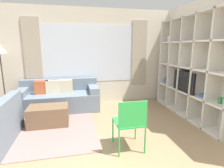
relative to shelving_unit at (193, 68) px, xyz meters
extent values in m
cube|color=beige|center=(-2.25, 1.54, 0.19)|extent=(6.02, 0.07, 2.70)
cube|color=silver|center=(-2.25, 1.50, 0.29)|extent=(2.65, 0.01, 1.60)
cube|color=#B2A38E|center=(-3.75, 1.48, 0.29)|extent=(0.44, 0.03, 1.90)
cube|color=#B2A38E|center=(-0.76, 1.48, 0.29)|extent=(0.44, 0.03, 1.90)
cube|color=beige|center=(0.19, -0.08, 0.19)|extent=(0.07, 4.37, 2.70)
cube|color=gray|center=(-3.44, 0.00, -1.15)|extent=(2.26, 2.17, 0.01)
cube|color=silver|center=(0.15, -0.01, 0.01)|extent=(0.02, 2.39, 2.34)
cube|color=silver|center=(-0.03, -0.72, 0.01)|extent=(0.39, 0.04, 2.34)
cube|color=silver|center=(-0.03, -0.25, 0.01)|extent=(0.39, 0.04, 2.34)
cube|color=silver|center=(-0.03, 0.23, 0.01)|extent=(0.39, 0.04, 2.34)
cube|color=silver|center=(-0.03, 0.71, 0.01)|extent=(0.39, 0.04, 2.34)
cube|color=silver|center=(-0.03, 1.19, 0.01)|extent=(0.39, 0.04, 2.34)
cube|color=silver|center=(-0.03, -0.01, -1.14)|extent=(0.39, 2.39, 0.04)
cube|color=silver|center=(-0.03, -0.01, -0.57)|extent=(0.39, 2.39, 0.04)
cube|color=silver|center=(-0.03, -0.01, 0.01)|extent=(0.39, 2.39, 0.04)
cube|color=silver|center=(-0.03, -0.01, 0.60)|extent=(0.39, 2.39, 0.04)
cube|color=silver|center=(-0.03, -0.01, 1.17)|extent=(0.39, 2.39, 0.04)
cube|color=black|center=(-0.19, 0.02, -0.31)|extent=(0.04, 0.77, 0.48)
cube|color=black|center=(-0.17, 0.02, -0.54)|extent=(0.10, 0.24, 0.03)
cylinder|color=#388947|center=(-0.05, -0.93, -0.49)|extent=(0.08, 0.08, 0.12)
cylinder|color=#232328|center=(-0.05, 0.02, -0.51)|extent=(0.09, 0.09, 0.09)
cube|color=white|center=(-0.05, 0.99, 0.69)|extent=(0.10, 0.10, 0.16)
cube|color=#2856A8|center=(-0.05, 0.99, -0.47)|extent=(0.11, 0.11, 0.16)
cube|color=#2856A8|center=(-0.05, -0.50, -0.52)|extent=(0.12, 0.12, 0.07)
cube|color=slate|center=(-3.10, 1.03, -0.93)|extent=(2.02, 0.83, 0.46)
cube|color=slate|center=(-3.10, 1.35, -0.54)|extent=(2.02, 0.18, 0.33)
cube|color=slate|center=(-3.99, 1.03, -0.62)|extent=(0.24, 0.77, 0.16)
cube|color=slate|center=(-2.21, 1.03, -0.62)|extent=(0.24, 0.77, 0.16)
cube|color=beige|center=(-2.92, 1.07, -0.53)|extent=(0.35, 0.14, 0.34)
cube|color=beige|center=(-3.26, 1.07, -0.53)|extent=(0.34, 0.13, 0.34)
cube|color=#C65B33|center=(-3.52, 1.07, -0.53)|extent=(0.35, 0.14, 0.34)
cube|color=slate|center=(-3.86, -0.61, -0.54)|extent=(0.18, 1.62, 0.33)
cube|color=brown|center=(-3.26, 0.15, -0.95)|extent=(0.82, 0.50, 0.42)
cylinder|color=black|center=(-4.44, 1.22, -1.15)|extent=(0.26, 0.26, 0.02)
cylinder|color=#2D2D30|center=(-4.44, 1.22, -0.40)|extent=(0.03, 0.03, 1.47)
cylinder|color=green|center=(-1.66, -0.81, -0.94)|extent=(0.02, 0.02, 0.44)
cylinder|color=green|center=(-2.08, -0.81, -0.94)|extent=(0.02, 0.02, 0.44)
cylinder|color=green|center=(-1.66, -1.25, -0.94)|extent=(0.02, 0.02, 0.44)
cylinder|color=green|center=(-2.08, -1.25, -0.94)|extent=(0.02, 0.02, 0.44)
cube|color=green|center=(-1.87, -1.03, -0.71)|extent=(0.44, 0.46, 0.02)
cube|color=green|center=(-1.87, -1.24, -0.50)|extent=(0.44, 0.02, 0.40)
camera|label=1|loc=(-2.68, -3.55, 0.49)|focal=28.00mm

